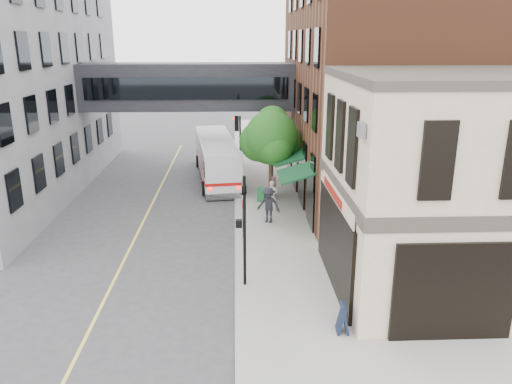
{
  "coord_description": "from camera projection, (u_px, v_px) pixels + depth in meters",
  "views": [
    {
      "loc": [
        0.1,
        -15.99,
        9.6
      ],
      "look_at": [
        0.92,
        3.81,
        3.46
      ],
      "focal_mm": 35.0,
      "sensor_mm": 36.0,
      "label": 1
    }
  ],
  "objects": [
    {
      "name": "sandwich_board",
      "position": [
        343.0,
        318.0,
        16.62
      ],
      "size": [
        0.4,
        0.59,
        1.02
      ],
      "primitive_type": "cube",
      "rotation": [
        0.0,
        0.0,
        -0.06
      ],
      "color": "black",
      "rests_on": "sidewalk_main"
    },
    {
      "name": "ground",
      "position": [
        235.0,
        314.0,
        18.1
      ],
      "size": [
        120.0,
        120.0,
        0.0
      ],
      "primitive_type": "plane",
      "color": "#38383A",
      "rests_on": "ground"
    },
    {
      "name": "sidewalk_main",
      "position": [
        266.0,
        195.0,
        31.52
      ],
      "size": [
        4.0,
        60.0,
        0.15
      ],
      "primitive_type": "cube",
      "color": "gray",
      "rests_on": "ground"
    },
    {
      "name": "traffic_signal_far",
      "position": [
        238.0,
        136.0,
        33.35
      ],
      "size": [
        0.53,
        0.28,
        4.5
      ],
      "color": "black",
      "rests_on": "sidewalk_main"
    },
    {
      "name": "skyway_bridge",
      "position": [
        189.0,
        86.0,
        33.24
      ],
      "size": [
        14.0,
        3.18,
        3.0
      ],
      "color": "black",
      "rests_on": "ground"
    },
    {
      "name": "pedestrian_a",
      "position": [
        272.0,
        196.0,
        28.3
      ],
      "size": [
        0.73,
        0.6,
        1.72
      ],
      "primitive_type": "imported",
      "rotation": [
        0.0,
        0.0,
        -0.35
      ],
      "color": "beige",
      "rests_on": "sidewalk_main"
    },
    {
      "name": "brick_building",
      "position": [
        395.0,
        82.0,
        30.74
      ],
      "size": [
        13.76,
        18.0,
        14.0
      ],
      "color": "#5B301C",
      "rests_on": "ground"
    },
    {
      "name": "pedestrian_b",
      "position": [
        274.0,
        189.0,
        30.01
      ],
      "size": [
        0.89,
        0.8,
        1.53
      ],
      "primitive_type": "imported",
      "rotation": [
        0.0,
        0.0,
        0.35
      ],
      "color": "tan",
      "rests_on": "sidewalk_main"
    },
    {
      "name": "street_tree",
      "position": [
        271.0,
        138.0,
        29.65
      ],
      "size": [
        3.8,
        3.2,
        5.6
      ],
      "color": "#382619",
      "rests_on": "sidewalk_main"
    },
    {
      "name": "street_sign_pole",
      "position": [
        242.0,
        203.0,
        24.23
      ],
      "size": [
        0.08,
        0.75,
        3.0
      ],
      "color": "gray",
      "rests_on": "sidewalk_main"
    },
    {
      "name": "corner_building",
      "position": [
        467.0,
        185.0,
        19.12
      ],
      "size": [
        10.19,
        8.12,
        8.45
      ],
      "color": "#BFAA92",
      "rests_on": "ground"
    },
    {
      "name": "traffic_signal_near",
      "position": [
        244.0,
        218.0,
        19.14
      ],
      "size": [
        0.44,
        0.22,
        4.6
      ],
      "color": "black",
      "rests_on": "sidewalk_main"
    },
    {
      "name": "lane_marking",
      "position": [
        144.0,
        220.0,
        27.45
      ],
      "size": [
        0.12,
        40.0,
        0.01
      ],
      "primitive_type": "cube",
      "color": "#D8CC4C",
      "rests_on": "ground"
    },
    {
      "name": "newspaper_box",
      "position": [
        261.0,
        195.0,
        29.99
      ],
      "size": [
        0.53,
        0.51,
        0.85
      ],
      "primitive_type": "cube",
      "rotation": [
        0.0,
        0.0,
        -0.36
      ],
      "color": "#145828",
      "rests_on": "sidewalk_main"
    },
    {
      "name": "bus",
      "position": [
        217.0,
        156.0,
        35.11
      ],
      "size": [
        3.65,
        10.85,
        2.86
      ],
      "color": "silver",
      "rests_on": "ground"
    },
    {
      "name": "pedestrian_c",
      "position": [
        269.0,
        205.0,
        26.41
      ],
      "size": [
        1.44,
        1.15,
        1.95
      ],
      "primitive_type": "imported",
      "rotation": [
        0.0,
        0.0,
        -0.4
      ],
      "color": "black",
      "rests_on": "sidewalk_main"
    }
  ]
}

